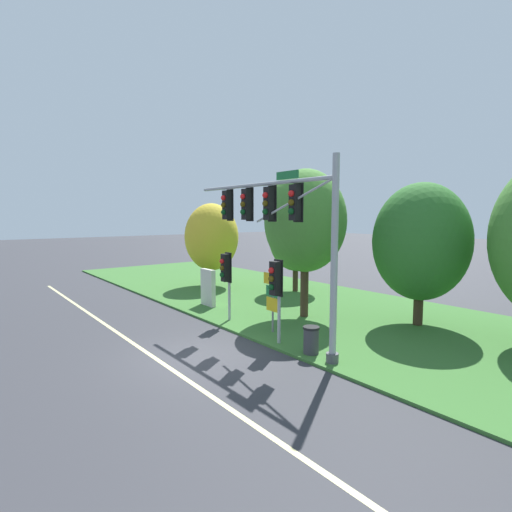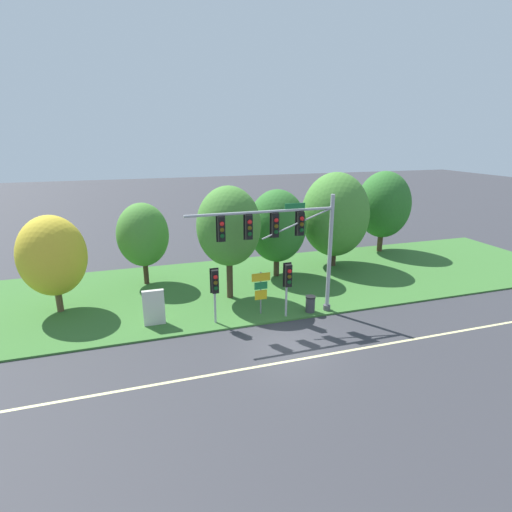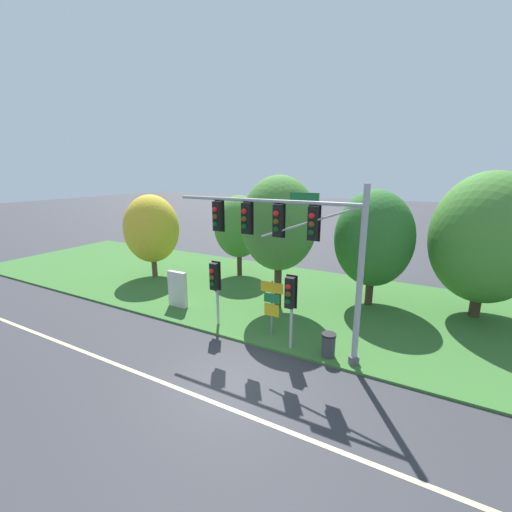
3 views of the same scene
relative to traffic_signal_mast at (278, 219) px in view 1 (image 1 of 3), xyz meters
name	(u,v)px [view 1 (image 1 of 3)]	position (x,y,z in m)	size (l,w,h in m)	color
ground_plane	(194,355)	(-0.86, -3.00, -4.65)	(160.00, 160.00, 0.00)	#333338
lane_stripe	(162,363)	(-0.86, -4.20, -4.65)	(36.00, 0.16, 0.01)	beige
grass_verge	(349,316)	(-0.86, 5.25, -4.60)	(48.00, 11.50, 0.10)	#386B2D
traffic_signal_mast	(278,219)	(0.00, 0.00, 0.00)	(7.97, 0.49, 6.55)	#9EA0A5
pedestrian_signal_near_kerb	(226,272)	(-3.65, 0.18, -2.35)	(0.46, 0.55, 3.05)	#9EA0A5
pedestrian_signal_further_along	(276,283)	(0.18, -0.23, -2.31)	(0.46, 0.55, 3.09)	#9EA0A5
route_sign_post	(272,294)	(-1.03, 0.65, -3.01)	(1.05, 0.08, 2.43)	slate
tree_nearest_road	(212,237)	(-11.68, 4.38, -1.31)	(3.54, 3.54, 5.47)	brown
tree_left_of_mast	(296,237)	(-6.83, 7.41, -1.22)	(3.30, 3.30, 5.41)	#423021
tree_behind_signpost	(305,221)	(-2.08, 3.47, -0.14)	(3.75, 3.75, 6.77)	#423021
tree_mid_verge	(421,242)	(1.96, 6.28, -0.99)	(3.97, 3.97, 6.05)	#423021
info_kiosk	(208,288)	(-6.72, 1.08, -3.61)	(1.10, 0.24, 1.90)	beige
trash_bin	(311,340)	(1.69, 0.07, -4.08)	(0.56, 0.56, 0.93)	#38383D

